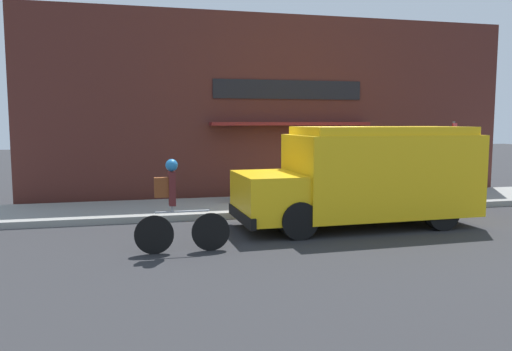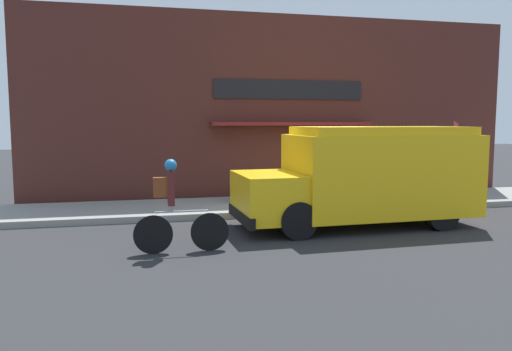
# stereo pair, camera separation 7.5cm
# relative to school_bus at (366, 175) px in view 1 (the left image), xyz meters

# --- Properties ---
(ground_plane) EXTENTS (70.00, 70.00, 0.00)m
(ground_plane) POSITION_rel_school_bus_xyz_m (-0.80, 1.46, -1.18)
(ground_plane) COLOR #2B2B2D
(sidewalk) EXTENTS (28.00, 2.64, 0.16)m
(sidewalk) POSITION_rel_school_bus_xyz_m (-0.80, 2.78, -1.10)
(sidewalk) COLOR gray
(sidewalk) RESTS_ON ground_plane
(storefront) EXTENTS (15.50, 0.78, 5.70)m
(storefront) POSITION_rel_school_bus_xyz_m (-0.80, 4.52, 1.66)
(storefront) COLOR #4C231E
(storefront) RESTS_ON ground_plane
(school_bus) EXTENTS (5.54, 2.62, 2.30)m
(school_bus) POSITION_rel_school_bus_xyz_m (0.00, 0.00, 0.00)
(school_bus) COLOR yellow
(school_bus) RESTS_ON ground_plane
(cyclist) EXTENTS (1.76, 0.22, 1.74)m
(cyclist) POSITION_rel_school_bus_xyz_m (-4.48, -1.44, -0.35)
(cyclist) COLOR black
(cyclist) RESTS_ON ground_plane
(stop_sign_post) EXTENTS (0.45, 0.45, 2.26)m
(stop_sign_post) POSITION_rel_school_bus_xyz_m (3.58, 1.88, 0.49)
(stop_sign_post) COLOR slate
(stop_sign_post) RESTS_ON sidewalk
(trash_bin) EXTENTS (0.60, 0.60, 0.87)m
(trash_bin) POSITION_rel_school_bus_xyz_m (-2.20, 3.01, -0.59)
(trash_bin) COLOR #38383D
(trash_bin) RESTS_ON sidewalk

